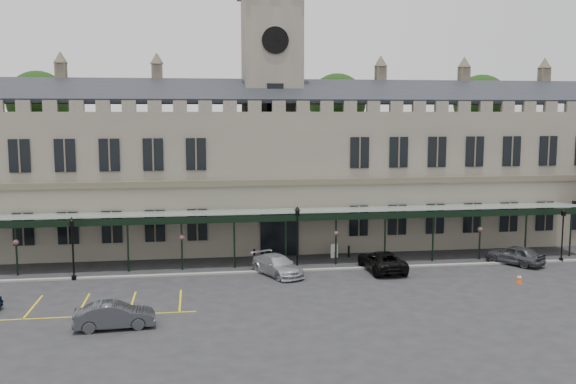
{
  "coord_description": "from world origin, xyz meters",
  "views": [
    {
      "loc": [
        -6.96,
        -41.36,
        12.0
      ],
      "look_at": [
        0.0,
        6.0,
        6.0
      ],
      "focal_mm": 40.0,
      "sensor_mm": 36.0,
      "label": 1
    }
  ],
  "objects": [
    {
      "name": "bollard_left",
      "position": [
        -2.24,
        9.58,
        0.46
      ],
      "size": [
        0.16,
        0.16,
        0.91
      ],
      "primitive_type": "cylinder",
      "color": "black",
      "rests_on": "ground"
    },
    {
      "name": "lamp_post_right",
      "position": [
        22.2,
        5.46,
        2.61
      ],
      "size": [
        0.42,
        0.42,
        4.41
      ],
      "color": "black",
      "rests_on": "ground"
    },
    {
      "name": "traffic_cone",
      "position": [
        15.56,
        -0.2,
        0.33
      ],
      "size": [
        0.43,
        0.43,
        0.68
      ],
      "rotation": [
        0.0,
        0.0,
        0.24
      ],
      "color": "#F34407",
      "rests_on": "ground"
    },
    {
      "name": "car_left_b",
      "position": [
        -11.5,
        -5.77,
        0.73
      ],
      "size": [
        4.56,
        1.92,
        1.46
      ],
      "primitive_type": "imported",
      "rotation": [
        0.0,
        0.0,
        1.65
      ],
      "color": "#37393E",
      "rests_on": "ground"
    },
    {
      "name": "ground",
      "position": [
        0.0,
        0.0,
        0.0
      ],
      "size": [
        140.0,
        140.0,
        0.0
      ],
      "primitive_type": "plane",
      "color": "black"
    },
    {
      "name": "tree_behind_mid",
      "position": [
        8.0,
        25.0,
        12.81
      ],
      "size": [
        6.0,
        6.0,
        16.0
      ],
      "color": "#332314",
      "rests_on": "ground"
    },
    {
      "name": "kerb",
      "position": [
        0.0,
        5.5,
        0.06
      ],
      "size": [
        60.0,
        0.4,
        0.12
      ],
      "primitive_type": "cube",
      "color": "gray",
      "rests_on": "ground"
    },
    {
      "name": "sign_board",
      "position": [
        4.38,
        9.49,
        0.56
      ],
      "size": [
        0.65,
        0.26,
        1.16
      ],
      "rotation": [
        0.0,
        0.0,
        0.33
      ],
      "color": "black",
      "rests_on": "ground"
    },
    {
      "name": "lamp_post_mid",
      "position": [
        0.62,
        5.42,
        2.96
      ],
      "size": [
        0.47,
        0.47,
        5.0
      ],
      "color": "black",
      "rests_on": "ground"
    },
    {
      "name": "tree_behind_left",
      "position": [
        -22.0,
        25.0,
        12.81
      ],
      "size": [
        6.0,
        6.0,
        16.0
      ],
      "color": "#332314",
      "rests_on": "ground"
    },
    {
      "name": "station_building",
      "position": [
        0.0,
        15.91,
        6.47
      ],
      "size": [
        60.0,
        10.36,
        17.3
      ],
      "color": "#6E685C",
      "rests_on": "ground"
    },
    {
      "name": "car_taxi",
      "position": [
        -1.0,
        4.54,
        0.74
      ],
      "size": [
        4.0,
        5.46,
        1.47
      ],
      "primitive_type": "imported",
      "rotation": [
        0.0,
        0.0,
        0.43
      ],
      "color": "#AAADB2",
      "rests_on": "ground"
    },
    {
      "name": "canopy",
      "position": [
        0.0,
        7.46,
        2.4
      ],
      "size": [
        50.0,
        4.1,
        4.3
      ],
      "color": "#8C9E93",
      "rests_on": "ground"
    },
    {
      "name": "car_van",
      "position": [
        7.0,
        4.69,
        0.76
      ],
      "size": [
        2.84,
        5.62,
        1.52
      ],
      "primitive_type": "imported",
      "rotation": [
        0.0,
        0.0,
        3.2
      ],
      "color": "black",
      "rests_on": "ground"
    },
    {
      "name": "bollard_right",
      "position": [
        5.61,
        9.48,
        0.48
      ],
      "size": [
        0.17,
        0.17,
        0.97
      ],
      "primitive_type": "cylinder",
      "color": "black",
      "rests_on": "ground"
    },
    {
      "name": "clock_tower",
      "position": [
        0.0,
        16.0,
        13.11
      ],
      "size": [
        5.6,
        5.6,
        24.8
      ],
      "color": "#6E685C",
      "rests_on": "ground"
    },
    {
      "name": "lamp_post_left",
      "position": [
        -15.67,
        5.35,
        2.71
      ],
      "size": [
        0.43,
        0.43,
        4.58
      ],
      "color": "black",
      "rests_on": "ground"
    },
    {
      "name": "tree_behind_right",
      "position": [
        24.0,
        25.0,
        12.81
      ],
      "size": [
        6.0,
        6.0,
        16.0
      ],
      "color": "#332314",
      "rests_on": "ground"
    },
    {
      "name": "parking_markings",
      "position": [
        -14.0,
        -1.5,
        0.0
      ],
      "size": [
        16.0,
        6.0,
        0.01
      ],
      "primitive_type": null,
      "color": "gold",
      "rests_on": "ground"
    },
    {
      "name": "car_right_a",
      "position": [
        18.03,
        5.12,
        0.77
      ],
      "size": [
        4.03,
        4.77,
        1.54
      ],
      "primitive_type": "imported",
      "rotation": [
        0.0,
        0.0,
        3.73
      ],
      "color": "#37393E",
      "rests_on": "ground"
    }
  ]
}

